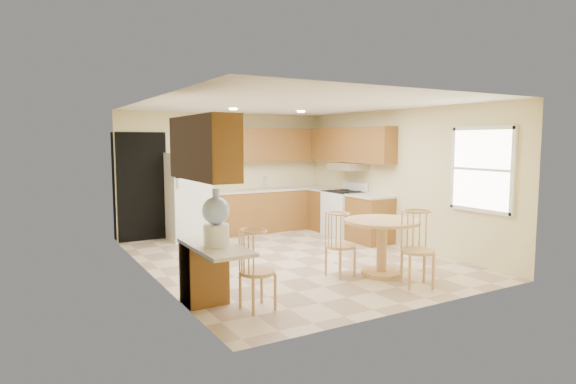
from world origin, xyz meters
TOP-DOWN VIEW (x-y plane):
  - floor at (0.00, 0.00)m, footprint 5.50×5.50m
  - ceiling at (0.00, 0.00)m, footprint 4.50×5.50m
  - wall_back at (0.00, 2.75)m, footprint 4.50×0.02m
  - wall_front at (0.00, -2.75)m, footprint 4.50×0.02m
  - wall_left at (-2.25, 0.00)m, footprint 0.02×5.50m
  - wall_right at (2.25, 0.00)m, footprint 0.02×5.50m
  - doorway at (-1.75, 2.73)m, footprint 0.90×0.02m
  - base_cab_back at (0.88, 2.45)m, footprint 2.75×0.60m
  - counter_back at (0.88, 2.45)m, footprint 2.75×0.63m
  - base_cab_right_a at (1.95, 1.85)m, footprint 0.60×0.59m
  - counter_right_a at (1.95, 1.85)m, footprint 0.63×0.59m
  - base_cab_right_b at (1.95, 0.40)m, footprint 0.60×0.80m
  - counter_right_b at (1.95, 0.40)m, footprint 0.63×0.80m
  - upper_cab_back at (0.88, 2.58)m, footprint 2.75×0.33m
  - upper_cab_right at (2.08, 1.21)m, footprint 0.33×2.42m
  - upper_cab_left at (-2.08, -1.60)m, footprint 0.33×1.40m
  - sink at (0.85, 2.45)m, footprint 0.78×0.44m
  - range_hood at (2.00, 1.18)m, footprint 0.50×0.76m
  - desk_pedestal at (-2.00, -1.32)m, footprint 0.48×0.42m
  - desk_top at (-2.00, -1.70)m, footprint 0.50×1.20m
  - window at (2.23, -1.85)m, footprint 0.06×1.12m
  - can_light_a at (-0.50, 1.20)m, footprint 0.14×0.14m
  - can_light_b at (0.90, 1.20)m, footprint 0.14×0.14m
  - refrigerator at (-0.95, 2.40)m, footprint 0.75×0.73m
  - stove at (1.92, 1.18)m, footprint 0.65×0.76m
  - dining_table at (0.63, -1.46)m, footprint 1.09×1.09m
  - chair_table_a at (0.08, -1.30)m, footprint 0.40×0.52m
  - chair_table_b at (0.68, -2.21)m, footprint 0.44×0.50m
  - chair_desk at (-1.55, -1.93)m, footprint 0.41×0.53m
  - water_crock at (-2.00, -1.74)m, footprint 0.31×0.31m

SIDE VIEW (x-z plane):
  - floor at x=0.00m, z-range 0.00..0.00m
  - desk_pedestal at x=-2.00m, z-range 0.00..0.72m
  - base_cab_back at x=0.88m, z-range 0.00..0.87m
  - base_cab_right_a at x=1.95m, z-range 0.00..0.87m
  - base_cab_right_b at x=1.95m, z-range 0.00..0.87m
  - stove at x=1.92m, z-range -0.08..1.01m
  - dining_table at x=0.63m, z-range 0.12..0.93m
  - chair_table_a at x=0.08m, z-range 0.10..1.01m
  - chair_desk at x=-1.55m, z-range 0.10..1.02m
  - chair_table_b at x=0.68m, z-range 0.11..1.11m
  - desk_top at x=-2.00m, z-range 0.73..0.77m
  - refrigerator at x=-0.95m, z-range 0.00..1.70m
  - counter_back at x=0.88m, z-range 0.87..0.91m
  - counter_right_a at x=1.95m, z-range 0.87..0.91m
  - counter_right_b at x=1.95m, z-range 0.87..0.91m
  - sink at x=0.85m, z-range 0.91..0.92m
  - doorway at x=-1.75m, z-range 0.00..2.10m
  - water_crock at x=-2.00m, z-range 0.74..1.37m
  - wall_back at x=0.00m, z-range 0.00..2.50m
  - wall_front at x=0.00m, z-range 0.00..2.50m
  - wall_left at x=-2.25m, z-range 0.00..2.50m
  - wall_right at x=2.25m, z-range 0.00..2.50m
  - range_hood at x=2.00m, z-range 1.35..1.49m
  - window at x=2.23m, z-range 0.85..2.15m
  - upper_cab_back at x=0.88m, z-range 1.50..2.20m
  - upper_cab_right at x=2.08m, z-range 1.50..2.20m
  - upper_cab_left at x=-2.08m, z-range 1.50..2.20m
  - can_light_a at x=-0.50m, z-range 2.48..2.49m
  - can_light_b at x=0.90m, z-range 2.48..2.49m
  - ceiling at x=0.00m, z-range 2.49..2.51m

